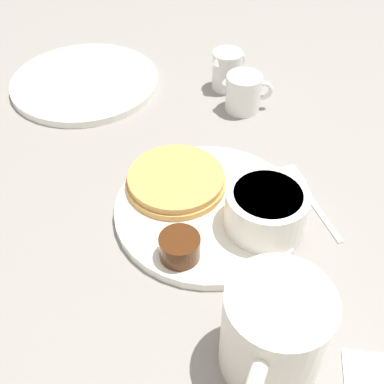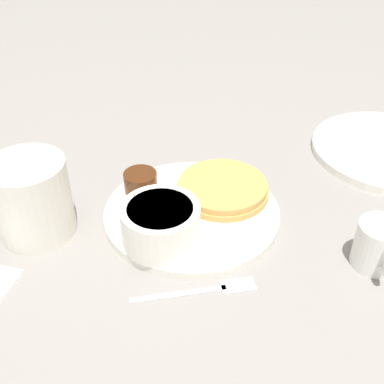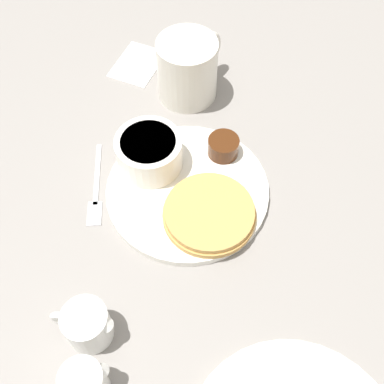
{
  "view_description": "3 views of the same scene",
  "coord_description": "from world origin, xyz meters",
  "views": [
    {
      "loc": [
        0.41,
        0.01,
        0.44
      ],
      "look_at": [
        0.01,
        -0.02,
        0.05
      ],
      "focal_mm": 45.0,
      "sensor_mm": 36.0,
      "label": 1
    },
    {
      "loc": [
        -0.1,
        0.49,
        0.41
      ],
      "look_at": [
        0.0,
        -0.0,
        0.04
      ],
      "focal_mm": 45.0,
      "sensor_mm": 36.0,
      "label": 2
    },
    {
      "loc": [
        -0.36,
        -0.13,
        0.59
      ],
      "look_at": [
        -0.02,
        -0.01,
        0.03
      ],
      "focal_mm": 45.0,
      "sensor_mm": 36.0,
      "label": 3
    }
  ],
  "objects": [
    {
      "name": "ground_plane",
      "position": [
        0.0,
        0.0,
        0.0
      ],
      "size": [
        4.0,
        4.0,
        0.0
      ],
      "primitive_type": "plane",
      "color": "gray"
    },
    {
      "name": "plate",
      "position": [
        0.0,
        0.0,
        0.01
      ],
      "size": [
        0.23,
        0.23,
        0.01
      ],
      "color": "white",
      "rests_on": "ground_plane"
    },
    {
      "name": "pancake_stack",
      "position": [
        -0.03,
        -0.04,
        0.02
      ],
      "size": [
        0.13,
        0.13,
        0.02
      ],
      "color": "tan",
      "rests_on": "plate"
    },
    {
      "name": "bowl",
      "position": [
        0.02,
        0.07,
        0.04
      ],
      "size": [
        0.1,
        0.1,
        0.05
      ],
      "color": "white",
      "rests_on": "plate"
    },
    {
      "name": "syrup_cup",
      "position": [
        0.08,
        -0.03,
        0.03
      ],
      "size": [
        0.05,
        0.05,
        0.03
      ],
      "color": "#47230F",
      "rests_on": "plate"
    },
    {
      "name": "butter_ramekin",
      "position": [
        0.04,
        0.07,
        0.03
      ],
      "size": [
        0.05,
        0.05,
        0.04
      ],
      "color": "white",
      "rests_on": "plate"
    },
    {
      "name": "coffee_mug",
      "position": [
        0.19,
        0.07,
        0.05
      ],
      "size": [
        0.13,
        0.1,
        0.1
      ],
      "color": "silver",
      "rests_on": "ground_plane"
    },
    {
      "name": "creamer_pitcher_near",
      "position": [
        -0.23,
        0.04,
        0.03
      ],
      "size": [
        0.05,
        0.08,
        0.06
      ],
      "color": "white",
      "rests_on": "ground_plane"
    },
    {
      "name": "fork",
      "position": [
        -0.04,
        0.12,
        0.0
      ],
      "size": [
        0.14,
        0.07,
        0.0
      ],
      "color": "silver",
      "rests_on": "ground_plane"
    },
    {
      "name": "napkin",
      "position": [
        0.22,
        0.17,
        0.0
      ],
      "size": [
        0.1,
        0.08,
        0.0
      ],
      "color": "white",
      "rests_on": "ground_plane"
    }
  ]
}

